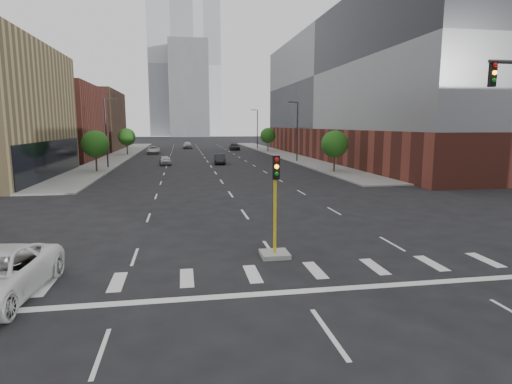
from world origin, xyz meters
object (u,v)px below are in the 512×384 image
object	(u,v)px
car_near_left	(165,160)
car_mid_right	(220,159)
median_traffic_signal	(275,235)
car_deep_right	(235,147)
car_far_left	(154,150)
car_distant	(188,145)

from	to	relation	value
car_near_left	car_mid_right	size ratio (longest dim) A/B	0.89
median_traffic_signal	car_deep_right	world-z (taller)	median_traffic_signal
median_traffic_signal	car_deep_right	bearing A→B (deg)	84.31
car_far_left	car_deep_right	bearing A→B (deg)	28.23
car_near_left	car_deep_right	distance (m)	36.84
median_traffic_signal	car_mid_right	distance (m)	44.63
car_mid_right	car_deep_right	xyz separation A→B (m)	(6.30, 33.67, 0.01)
car_near_left	car_deep_right	bearing A→B (deg)	62.82
car_near_left	car_far_left	bearing A→B (deg)	92.48
median_traffic_signal	car_deep_right	distance (m)	78.66
car_far_left	car_deep_right	distance (m)	19.63
median_traffic_signal	car_deep_right	size ratio (longest dim) A/B	0.86
car_near_left	car_deep_right	xyz separation A→B (m)	(14.04, 34.05, 0.07)
car_near_left	car_mid_right	world-z (taller)	car_mid_right
car_deep_right	car_near_left	bearing A→B (deg)	-110.78
car_deep_right	car_distant	world-z (taller)	car_distant
car_near_left	car_distant	distance (m)	42.04
car_deep_right	car_distant	bearing A→B (deg)	144.50
median_traffic_signal	car_far_left	distance (m)	69.37
car_distant	car_near_left	bearing A→B (deg)	-98.06
car_near_left	car_far_left	distance (m)	24.71
median_traffic_signal	car_distant	world-z (taller)	median_traffic_signal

